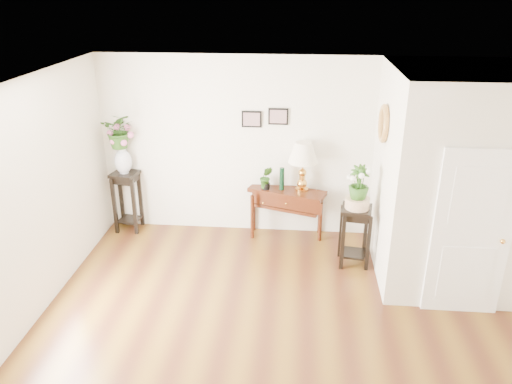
# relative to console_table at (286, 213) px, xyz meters

# --- Properties ---
(floor) EXTENTS (6.00, 5.50, 0.02)m
(floor) POSITION_rel_console_table_xyz_m (0.09, -2.57, -0.39)
(floor) COLOR brown
(floor) RESTS_ON ground
(ceiling) EXTENTS (6.00, 5.50, 0.02)m
(ceiling) POSITION_rel_console_table_xyz_m (0.09, -2.57, 2.41)
(ceiling) COLOR white
(ceiling) RESTS_ON ground
(wall_back) EXTENTS (6.00, 0.02, 2.80)m
(wall_back) POSITION_rel_console_table_xyz_m (0.09, 0.18, 1.01)
(wall_back) COLOR silver
(wall_back) RESTS_ON ground
(wall_left) EXTENTS (0.02, 5.50, 2.80)m
(wall_left) POSITION_rel_console_table_xyz_m (-2.91, -2.57, 1.01)
(wall_left) COLOR silver
(wall_left) RESTS_ON ground
(partition) EXTENTS (1.80, 1.95, 2.80)m
(partition) POSITION_rel_console_table_xyz_m (2.19, -0.79, 1.01)
(partition) COLOR silver
(partition) RESTS_ON floor
(door) EXTENTS (0.90, 0.05, 2.10)m
(door) POSITION_rel_console_table_xyz_m (2.19, -1.79, 0.66)
(door) COLOR white
(door) RESTS_ON floor
(art_print_left) EXTENTS (0.30, 0.02, 0.25)m
(art_print_left) POSITION_rel_console_table_xyz_m (-0.56, 0.16, 1.46)
(art_print_left) COLOR black
(art_print_left) RESTS_ON wall_back
(art_print_right) EXTENTS (0.30, 0.02, 0.25)m
(art_print_right) POSITION_rel_console_table_xyz_m (-0.16, 0.16, 1.51)
(art_print_right) COLOR black
(art_print_right) RESTS_ON wall_back
(wall_ornament) EXTENTS (0.07, 0.51, 0.51)m
(wall_ornament) POSITION_rel_console_table_xyz_m (1.25, -0.67, 1.66)
(wall_ornament) COLOR tan
(wall_ornament) RESTS_ON partition
(console_table) EXTENTS (1.25, 0.75, 0.79)m
(console_table) POSITION_rel_console_table_xyz_m (0.00, 0.00, 0.00)
(console_table) COLOR #311305
(console_table) RESTS_ON floor
(table_lamp) EXTENTS (0.56, 0.56, 0.78)m
(table_lamp) POSITION_rel_console_table_xyz_m (0.23, 0.00, 0.74)
(table_lamp) COLOR gold
(table_lamp) RESTS_ON console_table
(green_vase) EXTENTS (0.09, 0.09, 0.35)m
(green_vase) POSITION_rel_console_table_xyz_m (-0.08, 0.00, 0.56)
(green_vase) COLOR black
(green_vase) RESTS_ON console_table
(potted_plant) EXTENTS (0.20, 0.16, 0.36)m
(potted_plant) POSITION_rel_console_table_xyz_m (-0.33, 0.00, 0.57)
(potted_plant) COLOR #254F16
(potted_plant) RESTS_ON console_table
(plant_stand_a) EXTENTS (0.45, 0.45, 0.98)m
(plant_stand_a) POSITION_rel_console_table_xyz_m (-2.56, -0.00, 0.10)
(plant_stand_a) COLOR black
(plant_stand_a) RESTS_ON floor
(porcelain_vase) EXTENTS (0.31, 0.31, 0.46)m
(porcelain_vase) POSITION_rel_console_table_xyz_m (-2.56, -0.00, 0.81)
(porcelain_vase) COLOR white
(porcelain_vase) RESTS_ON plant_stand_a
(lily_arrangement) EXTENTS (0.52, 0.46, 0.56)m
(lily_arrangement) POSITION_rel_console_table_xyz_m (-2.56, -0.00, 1.27)
(lily_arrangement) COLOR #254F16
(lily_arrangement) RESTS_ON porcelain_vase
(plant_stand_b) EXTENTS (0.47, 0.47, 0.87)m
(plant_stand_b) POSITION_rel_console_table_xyz_m (0.99, -0.77, 0.04)
(plant_stand_b) COLOR black
(plant_stand_b) RESTS_ON floor
(ceramic_bowl) EXTENTS (0.43, 0.43, 0.15)m
(ceramic_bowl) POSITION_rel_console_table_xyz_m (0.99, -0.77, 0.56)
(ceramic_bowl) COLOR beige
(ceramic_bowl) RESTS_ON plant_stand_b
(narcissus) EXTENTS (0.31, 0.31, 0.49)m
(narcissus) POSITION_rel_console_table_xyz_m (0.99, -0.77, 0.85)
(narcissus) COLOR #254F16
(narcissus) RESTS_ON ceramic_bowl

